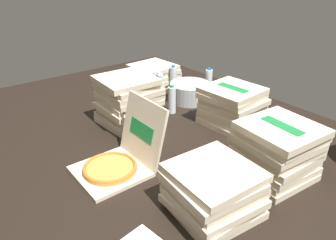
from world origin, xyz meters
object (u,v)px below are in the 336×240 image
Objects in this scene: pizza_stack_left_near at (232,106)px; water_bottle_4 at (209,81)px; pizza_stack_left_mid at (129,100)px; water_bottle_1 at (172,100)px; water_bottle_2 at (173,78)px; pizza_stack_center_near at (213,191)px; water_bottle_3 at (203,104)px; ice_bucket at (190,92)px; pizza_stack_right_mid at (154,75)px; pizza_stack_left_far at (276,150)px; open_pizza_box at (119,159)px; water_bottle_0 at (160,86)px.

pizza_stack_left_near is 0.58m from water_bottle_4.
pizza_stack_left_mid is at bearing -128.65° from pizza_stack_left_near.
water_bottle_2 is at bearing 139.66° from water_bottle_1.
pizza_stack_center_near reaches higher than water_bottle_4.
water_bottle_3 is at bearing 33.63° from water_bottle_1.
water_bottle_3 is at bearing -24.43° from ice_bucket.
pizza_stack_left_near reaches higher than pizza_stack_right_mid.
pizza_stack_left_far reaches higher than water_bottle_1.
pizza_stack_right_mid is 1.19× the size of ice_bucket.
pizza_stack_left_mid is 1.78× the size of water_bottle_4.
water_bottle_2 is 1.00× the size of water_bottle_3.
pizza_stack_center_near is at bearing -43.99° from water_bottle_4.
water_bottle_3 is at bearing 138.68° from pizza_stack_center_near.
pizza_stack_right_mid is 1.78× the size of water_bottle_2.
pizza_stack_right_mid is (-0.96, 0.93, 0.02)m from open_pizza_box.
ice_bucket is 1.50× the size of water_bottle_0.
pizza_stack_left_mid is 1.00× the size of pizza_stack_right_mid.
water_bottle_0 and water_bottle_3 have the same top height.
pizza_stack_right_mid is at bearing 153.04° from pizza_stack_center_near.
pizza_stack_left_far reaches higher than water_bottle_4.
water_bottle_4 is at bearing 94.55° from pizza_stack_left_mid.
open_pizza_box is at bearing -52.64° from water_bottle_2.
water_bottle_4 is (-0.12, 0.50, 0.00)m from water_bottle_1.
open_pizza_box is 1.33m from pizza_stack_right_mid.
water_bottle_2 is at bearing 16.94° from pizza_stack_right_mid.
open_pizza_box is 1.04m from water_bottle_0.
pizza_stack_left_far is 1.02× the size of pizza_stack_left_near.
ice_bucket is (-1.02, 0.78, -0.04)m from pizza_stack_center_near.
open_pizza_box is 0.78m from water_bottle_1.
pizza_stack_left_mid is 1.78× the size of water_bottle_0.
ice_bucket is at bearing 109.87° from water_bottle_1.
pizza_stack_right_mid is 0.48m from ice_bucket.
open_pizza_box is 0.57m from pizza_stack_left_mid.
pizza_stack_left_far is 1.00× the size of pizza_stack_center_near.
pizza_stack_left_mid reaches higher than water_bottle_0.
pizza_stack_left_near is at bearing -6.89° from water_bottle_2.
pizza_stack_left_far is 1.86× the size of water_bottle_3.
water_bottle_0 is at bearing -170.45° from pizza_stack_left_near.
pizza_stack_left_mid is 0.71m from pizza_stack_left_near.
pizza_stack_right_mid is 0.21m from water_bottle_2.
water_bottle_0 is 1.00× the size of water_bottle_1.
water_bottle_2 reaches higher than pizza_stack_right_mid.
pizza_stack_left_far is 0.45m from pizza_stack_center_near.
pizza_stack_left_far is 1.23m from water_bottle_0.
pizza_stack_left_far is 1.05× the size of pizza_stack_right_mid.
ice_bucket is 0.32m from water_bottle_3.
water_bottle_2 is at bearing 162.14° from water_bottle_3.
water_bottle_4 is at bearing 113.47° from open_pizza_box.
pizza_stack_center_near reaches higher than water_bottle_2.
open_pizza_box is 1.10× the size of pizza_stack_left_far.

